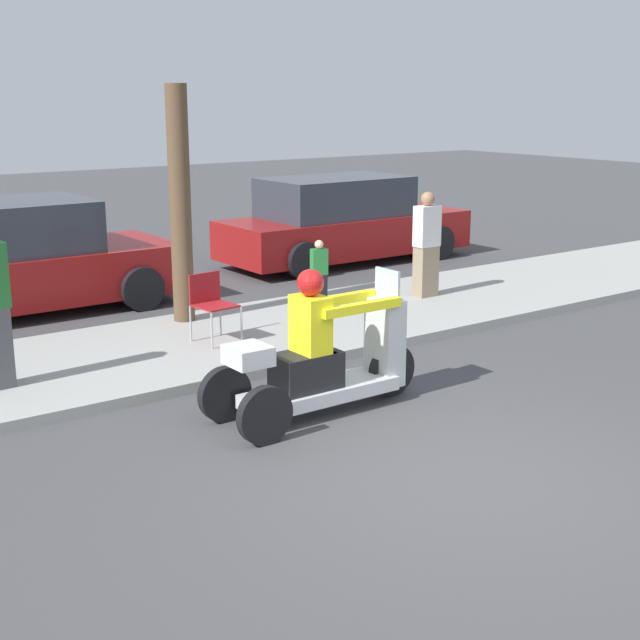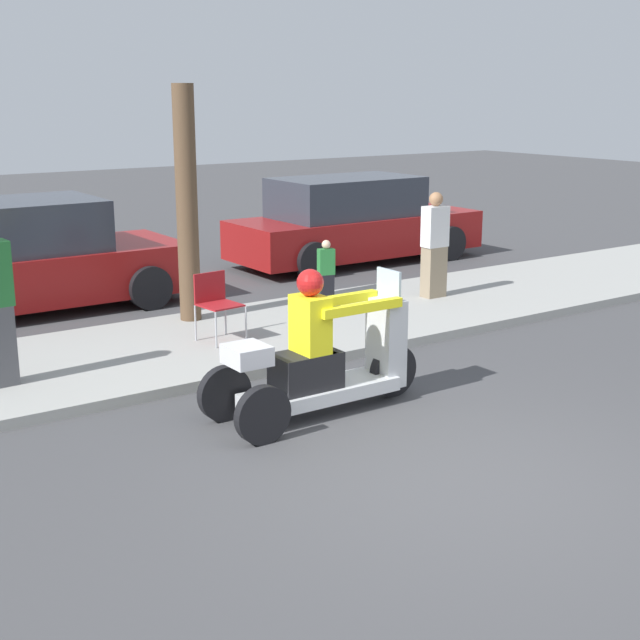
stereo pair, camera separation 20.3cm
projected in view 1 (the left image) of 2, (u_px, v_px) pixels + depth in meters
ground_plane at (466, 479)px, 7.27m from camera, size 60.00×60.00×0.00m
sidewalk_strip at (196, 346)px, 10.86m from camera, size 28.00×2.80×0.12m
motorcycle_trike at (322, 363)px, 8.65m from camera, size 2.33×0.81×1.46m
spectator_with_child at (426, 246)px, 13.05m from camera, size 0.37×0.22×1.55m
spectator_end_of_line at (319, 275)px, 12.50m from camera, size 0.25×0.18×0.95m
folding_chair_set_back at (211, 300)px, 10.77m from camera, size 0.51×0.51×0.82m
parked_car_lot_left at (342, 223)px, 16.32m from camera, size 4.75×1.92×1.57m
parked_car_lot_center at (15, 261)px, 12.58m from camera, size 4.36×2.05×1.59m
tree_trunk at (180, 205)px, 11.47m from camera, size 0.28×0.28×3.05m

